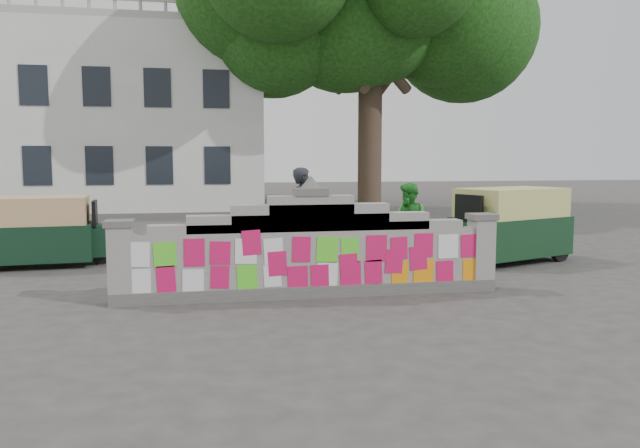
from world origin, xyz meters
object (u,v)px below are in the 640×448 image
object	(u,v)px
cyclist_bike	(304,245)
cyclist_rider	(304,226)
rickshaw_left	(39,231)
pedestrian	(409,225)
rickshaw_right	(509,224)

from	to	relation	value
cyclist_bike	cyclist_rider	world-z (taller)	cyclist_rider
rickshaw_left	pedestrian	bearing A→B (deg)	-15.14
pedestrian	cyclist_bike	bearing A→B (deg)	-103.92
cyclist_bike	pedestrian	distance (m)	2.35
pedestrian	rickshaw_right	world-z (taller)	pedestrian
cyclist_bike	cyclist_rider	distance (m)	0.38
pedestrian	cyclist_rider	bearing A→B (deg)	-103.92
cyclist_rider	rickshaw_right	xyz separation A→B (m)	(4.64, 0.30, -0.08)
cyclist_rider	rickshaw_right	world-z (taller)	cyclist_rider
rickshaw_left	rickshaw_right	distance (m)	10.13
rickshaw_left	rickshaw_right	bearing A→B (deg)	-12.34
pedestrian	rickshaw_left	xyz separation A→B (m)	(-7.71, 1.42, -0.12)
pedestrian	rickshaw_left	world-z (taller)	pedestrian
cyclist_bike	pedestrian	bearing A→B (deg)	-73.65
cyclist_bike	rickshaw_right	size ratio (longest dim) A/B	0.69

